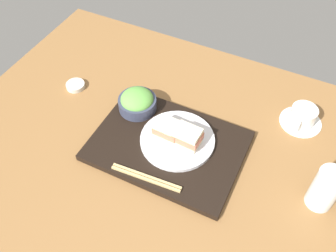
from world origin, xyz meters
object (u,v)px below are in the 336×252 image
object	(u,v)px
sandwich_near	(168,129)
chopsticks_pair	(146,178)
salad_bowl	(137,101)
sandwich_far	(188,137)
drinking_glass	(325,189)
coffee_cup	(302,117)
sandwich_plate	(177,140)
small_sauce_dish	(76,85)

from	to	relation	value
sandwich_near	chopsticks_pair	size ratio (longest dim) A/B	0.38
salad_bowl	sandwich_far	bearing A→B (deg)	-18.30
drinking_glass	sandwich_near	bearing A→B (deg)	179.24
sandwich_near	chopsticks_pair	world-z (taller)	sandwich_near
salad_bowl	drinking_glass	bearing A→B (deg)	-6.81
sandwich_near	salad_bowl	xyz separation A→B (cm)	(-13.71, 6.38, -0.77)
chopsticks_pair	drinking_glass	distance (cm)	46.22
sandwich_near	sandwich_far	bearing A→B (deg)	-2.32
coffee_cup	drinking_glass	world-z (taller)	drinking_glass
sandwich_plate	salad_bowl	distance (cm)	18.24
sandwich_near	coffee_cup	xyz separation A→B (cm)	(33.95, 24.88, -3.08)
sandwich_far	drinking_glass	size ratio (longest dim) A/B	0.62
sandwich_near	drinking_glass	distance (cm)	44.58
coffee_cup	drinking_glass	xyz separation A→B (cm)	(10.61, -25.47, 3.78)
sandwich_far	salad_bowl	xyz separation A→B (cm)	(-20.05, 6.63, -1.00)
sandwich_near	coffee_cup	bearing A→B (deg)	36.23
sandwich_plate	chopsticks_pair	xyz separation A→B (cm)	(-2.20, -15.27, -0.28)
sandwich_plate	salad_bowl	size ratio (longest dim) A/B	1.83
drinking_glass	small_sauce_dish	xyz separation A→B (cm)	(-83.00, 7.75, -5.71)
sandwich_near	salad_bowl	distance (cm)	15.14
sandwich_near	coffee_cup	size ratio (longest dim) A/B	0.60
sandwich_far	chopsticks_pair	bearing A→B (deg)	-109.51
sandwich_near	sandwich_plate	bearing A→B (deg)	-2.32
sandwich_far	salad_bowl	distance (cm)	21.15
sandwich_far	small_sauce_dish	world-z (taller)	sandwich_far
sandwich_plate	drinking_glass	bearing A→B (deg)	-0.64
small_sauce_dish	sandwich_near	bearing A→B (deg)	-10.55
drinking_glass	sandwich_far	bearing A→B (deg)	179.50
salad_bowl	chopsticks_pair	size ratio (longest dim) A/B	0.59
sandwich_plate	chopsticks_pair	bearing A→B (deg)	-98.18
salad_bowl	coffee_cup	size ratio (longest dim) A/B	0.92
sandwich_plate	sandwich_near	xyz separation A→B (cm)	(-3.17, 0.13, 3.09)
sandwich_plate	sandwich_far	distance (cm)	4.60
sandwich_near	salad_bowl	bearing A→B (deg)	155.06
drinking_glass	small_sauce_dish	bearing A→B (deg)	174.67
coffee_cup	sandwich_plate	bearing A→B (deg)	-140.91
sandwich_plate	small_sauce_dish	distance (cm)	42.28
sandwich_far	chopsticks_pair	xyz separation A→B (cm)	(-5.37, -15.14, -3.60)
drinking_glass	coffee_cup	bearing A→B (deg)	112.63
coffee_cup	sandwich_far	bearing A→B (deg)	-137.69
sandwich_plate	coffee_cup	world-z (taller)	coffee_cup
drinking_glass	small_sauce_dish	distance (cm)	83.56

